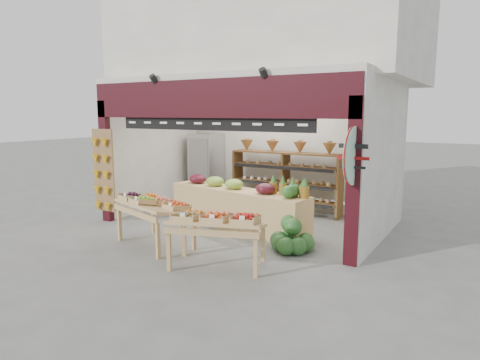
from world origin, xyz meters
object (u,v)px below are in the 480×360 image
(back_shelving, at_px, (286,169))
(mid_counter, at_px, (237,207))
(display_table_left, at_px, (153,204))
(display_table_right, at_px, (217,221))
(refrigerator, at_px, (206,168))
(watermelon_pile, at_px, (292,239))
(cardboard_stack, at_px, (204,209))

(back_shelving, distance_m, mid_counter, 1.99)
(display_table_left, height_order, display_table_right, display_table_left)
(display_table_left, bearing_deg, refrigerator, 110.90)
(mid_counter, xyz_separation_m, display_table_right, (0.91, -2.09, 0.28))
(mid_counter, relative_size, watermelon_pile, 4.15)
(back_shelving, xyz_separation_m, mid_counter, (-0.21, -1.89, -0.60))
(back_shelving, height_order, cardboard_stack, back_shelving)
(refrigerator, xyz_separation_m, display_table_left, (1.38, -3.61, -0.18))
(cardboard_stack, xyz_separation_m, display_table_left, (0.28, -1.96, 0.51))
(cardboard_stack, xyz_separation_m, mid_counter, (1.05, -0.25, 0.22))
(back_shelving, bearing_deg, watermelon_pile, -62.74)
(display_table_left, distance_m, display_table_right, 1.71)
(watermelon_pile, bearing_deg, display_table_left, -158.62)
(back_shelving, distance_m, watermelon_pile, 3.12)
(refrigerator, distance_m, watermelon_pile, 4.66)
(back_shelving, bearing_deg, display_table_right, -80.11)
(refrigerator, height_order, display_table_right, refrigerator)
(refrigerator, height_order, display_table_left, refrigerator)
(mid_counter, xyz_separation_m, watermelon_pile, (1.59, -0.79, -0.24))
(display_table_right, bearing_deg, display_table_left, 167.15)
(cardboard_stack, relative_size, display_table_left, 0.61)
(cardboard_stack, distance_m, watermelon_pile, 2.84)
(watermelon_pile, bearing_deg, cardboard_stack, 158.58)
(cardboard_stack, distance_m, display_table_left, 2.04)
(display_table_right, bearing_deg, cardboard_stack, 129.89)
(back_shelving, height_order, display_table_right, back_shelving)
(display_table_left, relative_size, display_table_right, 1.02)
(back_shelving, relative_size, mid_counter, 0.82)
(cardboard_stack, distance_m, mid_counter, 1.10)
(watermelon_pile, bearing_deg, display_table_right, -117.75)
(display_table_left, xyz_separation_m, watermelon_pile, (2.36, 0.92, -0.53))
(display_table_right, bearing_deg, back_shelving, 99.89)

